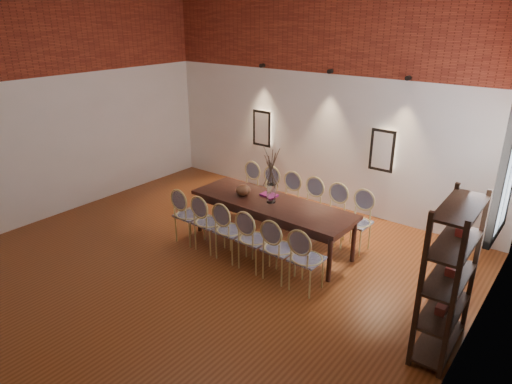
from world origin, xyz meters
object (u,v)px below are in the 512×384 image
Objects in this scene: chair_far_d at (308,208)px; shelving_rack at (449,278)px; chair_far_c at (286,201)px; chair_near_a at (189,215)px; chair_near_f at (307,259)px; chair_far_a at (246,190)px; chair_near_e at (279,248)px; chair_far_e at (331,215)px; bowl at (243,190)px; chair_near_d at (254,239)px; chair_near_c at (231,230)px; dining_table at (271,224)px; vase at (271,193)px; chair_far_f at (357,223)px; chair_far_b at (265,195)px; book at (269,195)px; chair_near_b at (209,222)px.

shelving_rack is (2.66, -1.52, 0.43)m from chair_far_d.
shelving_rack is at bearing 154.91° from chair_far_c.
chair_near_a and chair_near_f have the same top height.
chair_far_a is 0.90m from chair_far_c.
chair_near_e is 1.43m from chair_far_e.
bowl is (-1.23, -0.74, 0.37)m from chair_far_e.
chair_near_f is at bearing -0.00° from chair_near_d.
chair_near_a is at bearing 180.00° from chair_near_c.
chair_near_d is (0.21, -0.72, 0.09)m from dining_table.
chair_near_d is 0.87m from vase.
chair_near_f and chair_far_f have the same top height.
vase is 1.25× the size of bowl.
chair_far_b is at bearing 107.51° from chair_near_c.
chair_far_e is at bearing -180.00° from chair_far_c.
chair_far_a is 0.45m from chair_far_b.
dining_table is 2.88× the size of chair_far_c.
chair_far_f reaches higher than book.
vase is (-0.01, 0.00, 0.53)m from dining_table.
chair_far_a is 3.13× the size of vase.
chair_near_f is at bearing -32.37° from dining_table.
dining_table is 2.88× the size of chair_near_f.
chair_near_f and chair_far_d have the same top height.
chair_near_d and chair_far_c have the same top height.
chair_near_e is at bearing -47.15° from book.
dining_table is 1.34m from chair_near_f.
chair_near_f is at bearing 90.00° from chair_far_f.
chair_near_b is 3.62m from shelving_rack.
chair_near_b is at bearing 180.00° from chair_near_f.
vase reaches higher than chair_near_e.
book is at bearing 61.81° from chair_near_b.
chair_far_d is 0.90m from chair_far_f.
vase is (0.65, -0.73, 0.43)m from chair_far_b.
chair_near_c is 1.00× the size of chair_near_f.
chair_near_e is at bearing 90.00° from chair_far_e.
chair_far_c is 1.00× the size of chair_far_f.
book is (0.02, -0.53, 0.30)m from chair_far_c.
chair_near_c and chair_near_f have the same top height.
chair_near_b is 3.13× the size of vase.
chair_far_f is at bearing 57.75° from chair_near_d.
vase is (-0.70, -0.70, 0.43)m from chair_far_e.
dining_table is at bearing 46.58° from chair_far_e.
chair_near_d is 1.08m from bowl.
chair_near_a is 2.30m from chair_far_e.
chair_far_c and chair_far_d have the same top height.
chair_near_c is 1.00× the size of chair_far_c.
chair_far_d is at bearing 107.51° from chair_near_e.
dining_table is at bearing 46.58° from chair_near_b.
chair_far_e is at bearing -0.00° from chair_far_f.
dining_table is 2.88× the size of chair_near_b.
dining_table is 10.41× the size of book.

